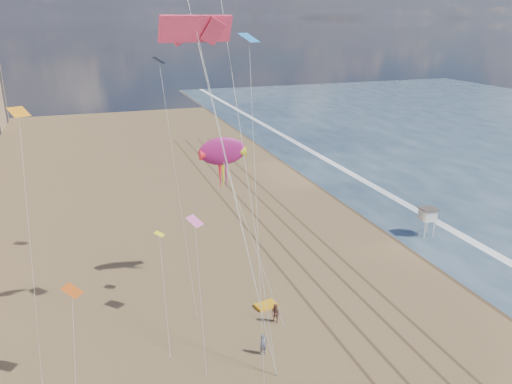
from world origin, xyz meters
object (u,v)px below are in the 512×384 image
at_px(grounded_kite, 266,305).
at_px(kite_flyer_a, 263,345).
at_px(lifeguard_stand, 428,215).
at_px(show_kite, 223,152).
at_px(kite_flyer_b, 276,314).

xyz_separation_m(grounded_kite, kite_flyer_a, (-2.59, -6.48, 0.77)).
distance_m(lifeguard_stand, grounded_kite, 25.80).
xyz_separation_m(show_kite, kite_flyer_b, (2.13, -8.67, -12.64)).
relative_size(lifeguard_stand, show_kite, 0.21).
height_order(lifeguard_stand, kite_flyer_b, lifeguard_stand).
distance_m(show_kite, kite_flyer_b, 15.48).
distance_m(kite_flyer_a, kite_flyer_b, 4.51).
distance_m(show_kite, kite_flyer_a, 17.74).
height_order(grounded_kite, kite_flyer_b, kite_flyer_b).
relative_size(kite_flyer_a, kite_flyer_b, 0.99).
height_order(kite_flyer_a, kite_flyer_b, kite_flyer_b).
bearing_deg(kite_flyer_a, grounded_kite, 59.02).
distance_m(grounded_kite, kite_flyer_a, 7.02).
relative_size(show_kite, kite_flyer_b, 9.27).
height_order(grounded_kite, show_kite, show_kite).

